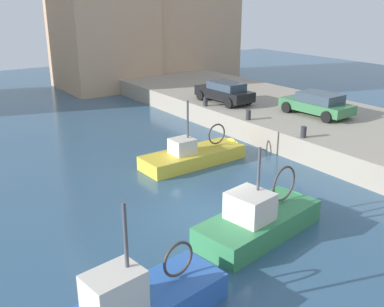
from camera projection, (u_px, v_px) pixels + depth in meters
water_surface at (206, 215)px, 16.60m from camera, size 80.00×80.00×0.00m
fishing_boat_yellow at (199, 160)px, 21.93m from camera, size 6.07×2.05×3.96m
fishing_boat_green at (264, 227)px, 15.46m from camera, size 5.79×2.65×4.01m
parked_car_black at (225, 92)px, 28.57m from camera, size 1.99×4.18×1.34m
parked_car_green at (317, 104)px, 25.52m from camera, size 2.20×4.22×1.31m
mooring_bollard_south at (304, 132)px, 21.61m from camera, size 0.28×0.28×0.55m
mooring_bollard_mid at (248, 115)px, 24.71m from camera, size 0.28×0.28×0.55m
mooring_bollard_north at (205, 102)px, 27.80m from camera, size 0.28×0.28×0.55m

